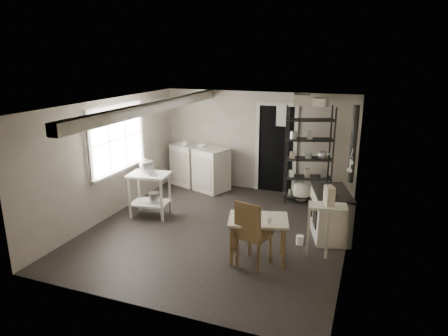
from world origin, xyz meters
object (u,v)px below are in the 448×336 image
(prep_table, at_px, (150,197))
(stove, at_px, (330,212))
(flour_sack, at_px, (302,191))
(stockpot, at_px, (147,169))
(work_table, at_px, (258,237))
(shelf_rack, at_px, (308,159))
(chair, at_px, (254,235))
(base_cabinets, at_px, (200,168))

(prep_table, xyz_separation_m, stove, (3.42, 0.33, 0.04))
(prep_table, height_order, flour_sack, prep_table)
(stockpot, bearing_deg, work_table, -21.96)
(work_table, height_order, flour_sack, work_table)
(shelf_rack, height_order, flour_sack, shelf_rack)
(prep_table, height_order, shelf_rack, shelf_rack)
(work_table, xyz_separation_m, chair, (-0.01, -0.17, 0.10))
(base_cabinets, distance_m, stove, 3.65)
(shelf_rack, distance_m, stove, 1.79)
(shelf_rack, distance_m, chair, 3.06)
(flour_sack, bearing_deg, prep_table, -145.20)
(shelf_rack, xyz_separation_m, flour_sack, (-0.10, -0.06, -0.71))
(prep_table, bearing_deg, shelf_rack, 34.71)
(shelf_rack, bearing_deg, prep_table, -163.79)
(stove, xyz_separation_m, chair, (-0.96, -1.43, 0.04))
(stockpot, xyz_separation_m, flour_sack, (2.76, 1.75, -0.70))
(stove, xyz_separation_m, work_table, (-0.95, -1.26, -0.06))
(stockpot, xyz_separation_m, chair, (2.56, -1.21, -0.45))
(stockpot, distance_m, chair, 2.87)
(shelf_rack, xyz_separation_m, chair, (-0.30, -3.01, -0.46))
(work_table, bearing_deg, flour_sack, 86.07)
(base_cabinets, bearing_deg, stove, -7.41)
(stove, bearing_deg, shelf_rack, 96.28)
(base_cabinets, xyz_separation_m, flour_sack, (2.48, -0.16, -0.22))
(base_cabinets, distance_m, work_table, 3.74)
(work_table, bearing_deg, chair, -93.67)
(stove, bearing_deg, base_cabinets, 136.05)
(shelf_rack, relative_size, flour_sack, 4.39)
(prep_table, xyz_separation_m, chair, (2.46, -1.10, 0.08))
(stockpot, relative_size, base_cabinets, 0.19)
(prep_table, bearing_deg, stockpot, 135.82)
(stove, relative_size, flour_sack, 2.23)
(work_table, bearing_deg, stockpot, 158.04)
(stockpot, height_order, flour_sack, stockpot)
(stockpot, height_order, base_cabinets, stockpot)
(shelf_rack, xyz_separation_m, stove, (0.66, -1.58, -0.51))
(work_table, bearing_deg, base_cabinets, 127.85)
(stove, xyz_separation_m, flour_sack, (-0.76, 1.52, -0.20))
(stockpot, bearing_deg, stove, 3.70)
(flour_sack, bearing_deg, shelf_rack, 31.94)
(base_cabinets, height_order, stove, base_cabinets)
(chair, relative_size, flour_sack, 2.22)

